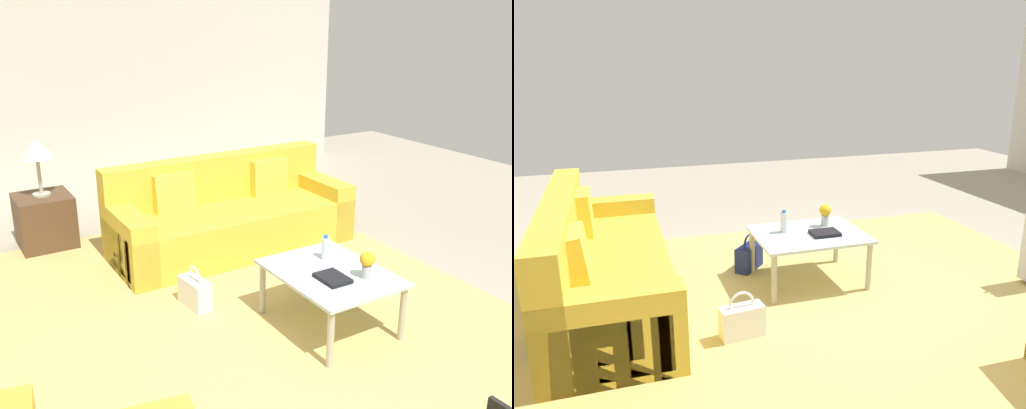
# 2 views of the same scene
# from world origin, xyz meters

# --- Properties ---
(ground_plane) EXTENTS (12.00, 12.00, 0.00)m
(ground_plane) POSITION_xyz_m (0.00, 0.00, 0.00)
(ground_plane) COLOR #A89E89
(wall_right) EXTENTS (0.12, 8.00, 3.10)m
(wall_right) POSITION_xyz_m (5.06, 0.00, 1.55)
(wall_right) COLOR beige
(wall_right) RESTS_ON ground
(area_rug) EXTENTS (5.20, 4.40, 0.01)m
(area_rug) POSITION_xyz_m (0.60, 0.20, 0.00)
(area_rug) COLOR tan
(area_rug) RESTS_ON ground
(couch) EXTENTS (0.91, 2.42, 0.91)m
(couch) POSITION_xyz_m (2.20, -0.60, 0.31)
(couch) COLOR gold
(couch) RESTS_ON ground
(coffee_table) EXTENTS (0.97, 0.77, 0.46)m
(coffee_table) POSITION_xyz_m (0.40, -0.50, 0.40)
(coffee_table) COLOR silver
(coffee_table) RESTS_ON ground
(water_bottle) EXTENTS (0.06, 0.06, 0.20)m
(water_bottle) POSITION_xyz_m (0.60, -0.60, 0.55)
(water_bottle) COLOR silver
(water_bottle) RESTS_ON coffee_table
(coffee_table_book) EXTENTS (0.25, 0.19, 0.03)m
(coffee_table_book) POSITION_xyz_m (0.28, -0.42, 0.48)
(coffee_table_book) COLOR black
(coffee_table_book) RESTS_ON coffee_table
(flower_vase) EXTENTS (0.11, 0.11, 0.21)m
(flower_vase) POSITION_xyz_m (0.18, -0.65, 0.58)
(flower_vase) COLOR #B2B7BC
(flower_vase) RESTS_ON coffee_table
(side_table) EXTENTS (0.54, 0.54, 0.54)m
(side_table) POSITION_xyz_m (3.20, 1.00, 0.27)
(side_table) COLOR #513823
(side_table) RESTS_ON ground
(table_lamp) EXTENTS (0.36, 0.36, 0.59)m
(table_lamp) POSITION_xyz_m (3.20, 1.00, 1.01)
(table_lamp) COLOR #ADA899
(table_lamp) RESTS_ON side_table
(handbag_white) EXTENTS (0.33, 0.18, 0.36)m
(handbag_white) POSITION_xyz_m (1.21, 0.25, 0.13)
(handbag_white) COLOR white
(handbag_white) RESTS_ON ground
(handbag_navy) EXTENTS (0.32, 0.33, 0.36)m
(handbag_navy) POSITION_xyz_m (0.84, -0.92, 0.13)
(handbag_navy) COLOR navy
(handbag_navy) RESTS_ON ground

